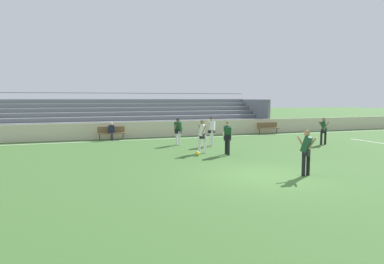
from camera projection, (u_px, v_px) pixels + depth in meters
ground_plane at (266, 176)px, 12.51m from camera, size 160.00×160.00×0.00m
field_line_sideline at (170, 139)px, 24.17m from camera, size 44.00×0.12×0.01m
field_line_penalty_mark at (378, 143)px, 21.93m from camera, size 0.12×4.40×0.01m
sideline_wall at (165, 129)px, 25.32m from camera, size 48.00×0.16×1.13m
bleacher_stand at (113, 116)px, 27.21m from camera, size 25.20×5.26×3.28m
bench_centre_sideline at (268, 127)px, 27.38m from camera, size 1.80×0.40×0.90m
bench_far_right at (111, 132)px, 23.34m from camera, size 1.80×0.40×0.90m
spectator_seated at (111, 130)px, 23.22m from camera, size 0.36×0.42×1.21m
player_white_overlapping at (202, 134)px, 17.61m from camera, size 0.50×0.62×1.69m
player_dark_challenging at (227, 135)px, 17.12m from camera, size 0.64×0.50×1.65m
player_dark_wide_left at (306, 149)px, 12.45m from camera, size 0.53×0.64×1.66m
player_dark_deep_cover at (324, 129)px, 20.93m from camera, size 0.50×0.65×1.63m
player_white_trailing_run at (211, 129)px, 20.32m from camera, size 0.65×0.51×1.70m
player_dark_dropping_back at (178, 129)px, 20.79m from camera, size 0.68×0.50×1.62m
soccer_ball at (197, 154)px, 16.90m from camera, size 0.22×0.22×0.22m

